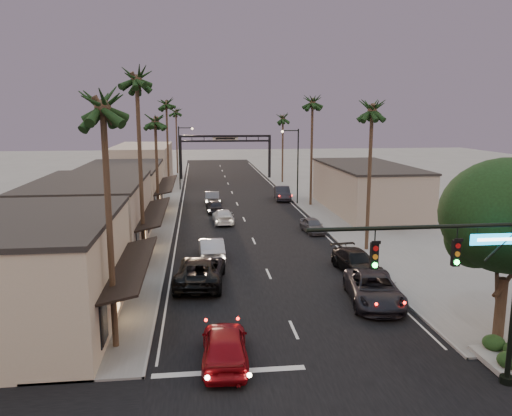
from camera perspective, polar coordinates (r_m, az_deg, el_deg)
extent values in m
plane|color=slate|center=(54.48, -1.67, -0.65)|extent=(200.00, 200.00, 0.00)
cube|color=black|center=(59.37, -2.09, 0.30)|extent=(14.00, 120.00, 0.02)
cube|color=slate|center=(66.26, -10.81, 1.25)|extent=(5.00, 92.00, 0.12)
cube|color=slate|center=(67.57, 5.48, 1.58)|extent=(5.00, 92.00, 0.12)
cube|color=#BBAD8F|center=(27.74, -24.10, -6.99)|extent=(8.00, 12.00, 5.50)
cube|color=gray|center=(40.88, -18.35, -1.10)|extent=(8.00, 14.00, 5.50)
cube|color=#BBAD8F|center=(56.44, -15.14, 1.95)|extent=(8.00, 16.00, 5.00)
cube|color=gray|center=(79.03, -12.77, 4.84)|extent=(8.00, 20.00, 6.00)
cube|color=gray|center=(56.98, 12.49, 2.15)|extent=(8.00, 18.00, 5.00)
cylinder|color=black|center=(19.44, 17.93, -2.10)|extent=(8.40, 0.16, 0.16)
cube|color=black|center=(19.09, 13.35, -5.35)|extent=(0.28, 0.22, 1.00)
cube|color=black|center=(20.39, 21.86, -4.81)|extent=(0.28, 0.22, 1.00)
cube|color=#0D8FD0|center=(21.03, 25.56, -3.24)|extent=(1.90, 0.08, 0.42)
cylinder|color=#38281C|center=(26.63, 26.12, -10.49)|extent=(0.52, 0.52, 3.20)
ellipsoid|color=black|center=(25.43, 26.97, -0.74)|extent=(6.20, 6.20, 5.20)
sphere|color=black|center=(25.53, 23.76, -3.20)|extent=(2.80, 2.80, 2.80)
cube|color=gray|center=(25.31, 26.74, -15.61)|extent=(2.20, 2.60, 0.24)
cube|color=black|center=(83.57, -8.59, 5.63)|extent=(0.40, 0.40, 7.00)
cube|color=black|center=(84.39, 1.55, 5.80)|extent=(0.40, 0.40, 7.00)
cube|color=black|center=(83.42, -3.53, 8.20)|extent=(15.20, 0.35, 0.35)
cube|color=black|center=(83.46, -3.52, 7.65)|extent=(15.20, 0.30, 0.30)
cube|color=beige|center=(83.42, -3.52, 7.93)|extent=(4.20, 0.12, 1.00)
cylinder|color=black|center=(59.73, 4.80, 4.69)|extent=(0.16, 0.16, 9.00)
cylinder|color=black|center=(59.24, 3.91, 8.82)|extent=(2.00, 0.12, 0.12)
sphere|color=#FFD899|center=(59.09, 3.04, 8.73)|extent=(0.30, 0.30, 0.30)
cylinder|color=black|center=(71.53, -8.75, 5.59)|extent=(0.16, 0.16, 9.00)
cylinder|color=black|center=(71.25, -8.04, 9.06)|extent=(2.00, 0.12, 0.12)
sphere|color=#FFD899|center=(71.24, -7.30, 9.00)|extent=(0.30, 0.30, 0.30)
cylinder|color=#38281C|center=(23.16, -16.37, -2.80)|extent=(0.28, 0.28, 11.00)
sphere|color=black|center=(22.58, -17.21, 12.44)|extent=(3.20, 3.20, 3.20)
cylinder|color=#38281C|center=(35.68, -13.04, 3.62)|extent=(0.28, 0.28, 13.00)
sphere|color=black|center=(35.55, -13.53, 15.05)|extent=(3.20, 3.20, 3.20)
cylinder|color=#38281C|center=(49.70, -11.24, 3.88)|extent=(0.28, 0.28, 10.00)
sphere|color=black|center=(49.37, -11.48, 10.35)|extent=(3.20, 3.20, 3.20)
cylinder|color=#38281C|center=(68.49, -10.05, 6.59)|extent=(0.28, 0.28, 12.00)
sphere|color=black|center=(68.35, -10.23, 12.12)|extent=(3.20, 3.20, 3.20)
cylinder|color=#38281C|center=(39.84, 12.80, 2.90)|extent=(0.28, 0.28, 11.00)
sphere|color=black|center=(39.50, 13.18, 11.69)|extent=(3.20, 3.20, 3.20)
cylinder|color=#38281C|center=(58.91, 6.36, 6.04)|extent=(0.28, 0.28, 12.00)
sphere|color=black|center=(58.75, 6.50, 12.47)|extent=(3.20, 3.20, 3.20)
cylinder|color=#38281C|center=(78.55, 3.06, 6.52)|extent=(0.28, 0.28, 10.00)
sphere|color=black|center=(78.34, 3.10, 10.60)|extent=(3.20, 3.20, 3.20)
cylinder|color=#38281C|center=(91.43, -9.04, 7.30)|extent=(0.28, 0.28, 11.00)
sphere|color=black|center=(91.29, -9.16, 11.13)|extent=(3.20, 3.20, 3.20)
imported|color=maroon|center=(22.53, -3.58, -15.37)|extent=(2.18, 5.01, 1.68)
imported|color=black|center=(32.27, -6.36, -7.13)|extent=(3.58, 6.64, 1.77)
imported|color=#A2A3A8|center=(37.57, -5.11, -4.64)|extent=(1.89, 5.01, 1.63)
imported|color=silver|center=(49.75, -3.78, -0.95)|extent=(2.08, 4.84, 1.39)
imported|color=black|center=(55.11, -4.72, 0.21)|extent=(1.93, 4.32, 1.44)
imported|color=#4F5055|center=(60.51, -5.01, 1.20)|extent=(1.78, 4.72, 1.54)
imported|color=black|center=(29.78, 13.31, -8.99)|extent=(3.61, 6.39, 1.68)
imported|color=black|center=(34.97, 11.41, -6.07)|extent=(2.74, 5.49, 1.53)
imported|color=#4A4A4F|center=(46.03, 6.49, -1.98)|extent=(2.00, 4.09, 1.34)
imported|color=black|center=(63.11, 3.01, 1.69)|extent=(2.15, 5.27, 1.70)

